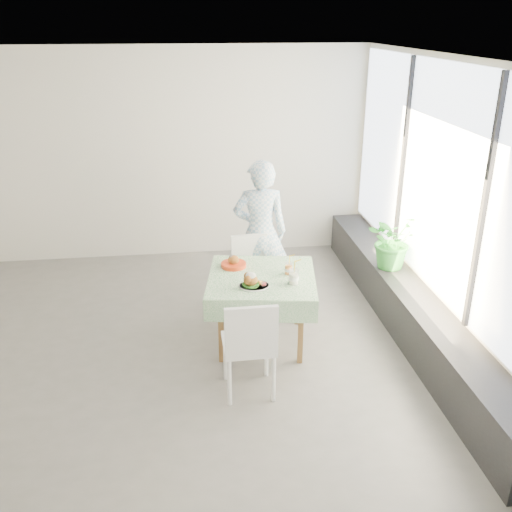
{
  "coord_description": "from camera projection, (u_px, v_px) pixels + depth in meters",
  "views": [
    {
      "loc": [
        0.51,
        -5.09,
        3.11
      ],
      "look_at": [
        1.18,
        0.02,
        0.94
      ],
      "focal_mm": 40.0,
      "sensor_mm": 36.0,
      "label": 1
    }
  ],
  "objects": [
    {
      "name": "diner",
      "position": [
        260.0,
        233.0,
        6.48
      ],
      "size": [
        0.64,
        0.43,
        1.69
      ],
      "primitive_type": "imported",
      "rotation": [
        0.0,
        0.0,
        3.09
      ],
      "color": "#82B1D1",
      "rests_on": "ground"
    },
    {
      "name": "main_dish",
      "position": [
        252.0,
        282.0,
        5.39
      ],
      "size": [
        0.29,
        0.29,
        0.15
      ],
      "color": "white",
      "rests_on": "cafe_table"
    },
    {
      "name": "chair_far",
      "position": [
        253.0,
        290.0,
        6.42
      ],
      "size": [
        0.45,
        0.45,
        0.87
      ],
      "color": "white",
      "rests_on": "ground"
    },
    {
      "name": "floor",
      "position": [
        141.0,
        348.0,
        5.79
      ],
      "size": [
        6.0,
        6.0,
        0.0
      ],
      "primitive_type": "plane",
      "color": "#5D5B58",
      "rests_on": "ground"
    },
    {
      "name": "potted_plant",
      "position": [
        393.0,
        240.0,
        6.32
      ],
      "size": [
        0.75,
        0.72,
        0.64
      ],
      "primitive_type": "imported",
      "rotation": [
        0.0,
        0.0,
        0.53
      ],
      "color": "#26742B",
      "rests_on": "window_ledge"
    },
    {
      "name": "cafe_table",
      "position": [
        262.0,
        302.0,
        5.74
      ],
      "size": [
        1.19,
        1.19,
        0.74
      ],
      "color": "brown",
      "rests_on": "ground"
    },
    {
      "name": "wall_right",
      "position": [
        439.0,
        205.0,
        5.61
      ],
      "size": [
        0.02,
        5.0,
        2.8
      ],
      "primitive_type": "cube",
      "color": "silver",
      "rests_on": "ground"
    },
    {
      "name": "window_ledge",
      "position": [
        408.0,
        309.0,
        6.03
      ],
      "size": [
        0.4,
        4.8,
        0.5
      ],
      "primitive_type": "cube",
      "color": "black",
      "rests_on": "ground"
    },
    {
      "name": "juice_cup_orange",
      "position": [
        289.0,
        269.0,
        5.66
      ],
      "size": [
        0.09,
        0.09,
        0.24
      ],
      "color": "white",
      "rests_on": "cafe_table"
    },
    {
      "name": "wall_front",
      "position": [
        95.0,
        372.0,
        2.97
      ],
      "size": [
        6.0,
        0.02,
        2.8
      ],
      "primitive_type": "cube",
      "color": "silver",
      "rests_on": "ground"
    },
    {
      "name": "juice_cup_lemonade",
      "position": [
        294.0,
        277.0,
        5.45
      ],
      "size": [
        0.1,
        0.1,
        0.29
      ],
      "color": "white",
      "rests_on": "cafe_table"
    },
    {
      "name": "second_dish",
      "position": [
        234.0,
        263.0,
        5.83
      ],
      "size": [
        0.26,
        0.26,
        0.12
      ],
      "color": "red",
      "rests_on": "cafe_table"
    },
    {
      "name": "chair_near",
      "position": [
        249.0,
        363.0,
        5.02
      ],
      "size": [
        0.45,
        0.45,
        0.94
      ],
      "color": "white",
      "rests_on": "ground"
    },
    {
      "name": "window_pane",
      "position": [
        439.0,
        180.0,
        5.51
      ],
      "size": [
        0.01,
        4.8,
        2.18
      ],
      "primitive_type": "cube",
      "color": "#D1E0F9",
      "rests_on": "ground"
    },
    {
      "name": "ceiling",
      "position": [
        115.0,
        57.0,
        4.71
      ],
      "size": [
        6.0,
        6.0,
        0.0
      ],
      "primitive_type": "plane",
      "rotation": [
        3.14,
        0.0,
        0.0
      ],
      "color": "white",
      "rests_on": "ground"
    },
    {
      "name": "wall_back",
      "position": [
        143.0,
        157.0,
        7.54
      ],
      "size": [
        6.0,
        0.02,
        2.8
      ],
      "primitive_type": "cube",
      "color": "silver",
      "rests_on": "ground"
    }
  ]
}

